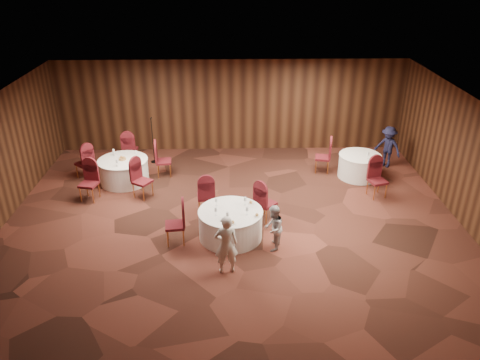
{
  "coord_description": "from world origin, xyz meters",
  "views": [
    {
      "loc": [
        -0.06,
        -10.67,
        6.49
      ],
      "look_at": [
        0.2,
        0.2,
        1.1
      ],
      "focal_mm": 35.0,
      "sensor_mm": 36.0,
      "label": 1
    }
  ],
  "objects_px": {
    "woman_b": "(273,228)",
    "man_c": "(388,147)",
    "table_left": "(124,171)",
    "table_right": "(359,166)",
    "mic_stand": "(154,150)",
    "table_main": "(231,224)",
    "woman_a": "(226,244)"
  },
  "relations": [
    {
      "from": "table_left",
      "to": "mic_stand",
      "type": "xyz_separation_m",
      "value": [
        0.71,
        1.48,
        0.08
      ]
    },
    {
      "from": "table_main",
      "to": "man_c",
      "type": "bearing_deg",
      "value": 38.69
    },
    {
      "from": "table_right",
      "to": "table_left",
      "type": "bearing_deg",
      "value": -178.52
    },
    {
      "from": "table_left",
      "to": "man_c",
      "type": "xyz_separation_m",
      "value": [
        8.42,
        0.96,
        0.32
      ]
    },
    {
      "from": "man_c",
      "to": "woman_a",
      "type": "bearing_deg",
      "value": -91.28
    },
    {
      "from": "table_left",
      "to": "table_right",
      "type": "bearing_deg",
      "value": 1.48
    },
    {
      "from": "table_right",
      "to": "woman_b",
      "type": "height_order",
      "value": "woman_b"
    },
    {
      "from": "mic_stand",
      "to": "woman_b",
      "type": "distance_m",
      "value": 6.31
    },
    {
      "from": "table_left",
      "to": "woman_b",
      "type": "xyz_separation_m",
      "value": [
        4.27,
        -3.72,
        0.2
      ]
    },
    {
      "from": "table_left",
      "to": "mic_stand",
      "type": "relative_size",
      "value": 0.96
    },
    {
      "from": "table_right",
      "to": "woman_a",
      "type": "height_order",
      "value": "woman_a"
    },
    {
      "from": "table_left",
      "to": "woman_a",
      "type": "relative_size",
      "value": 1.06
    },
    {
      "from": "mic_stand",
      "to": "woman_a",
      "type": "relative_size",
      "value": 1.1
    },
    {
      "from": "table_right",
      "to": "woman_a",
      "type": "xyz_separation_m",
      "value": [
        -4.16,
        -4.76,
        0.34
      ]
    },
    {
      "from": "table_left",
      "to": "man_c",
      "type": "relative_size",
      "value": 1.09
    },
    {
      "from": "table_left",
      "to": "table_main",
      "type": "bearing_deg",
      "value": -44.22
    },
    {
      "from": "table_left",
      "to": "man_c",
      "type": "distance_m",
      "value": 8.48
    },
    {
      "from": "mic_stand",
      "to": "woman_b",
      "type": "height_order",
      "value": "mic_stand"
    },
    {
      "from": "man_c",
      "to": "table_main",
      "type": "bearing_deg",
      "value": -99.01
    },
    {
      "from": "table_main",
      "to": "mic_stand",
      "type": "xyz_separation_m",
      "value": [
        -2.56,
        4.66,
        0.08
      ]
    },
    {
      "from": "table_left",
      "to": "mic_stand",
      "type": "distance_m",
      "value": 1.64
    },
    {
      "from": "table_main",
      "to": "woman_b",
      "type": "relative_size",
      "value": 1.38
    },
    {
      "from": "table_right",
      "to": "woman_b",
      "type": "relative_size",
      "value": 1.12
    },
    {
      "from": "table_main",
      "to": "woman_b",
      "type": "height_order",
      "value": "woman_b"
    },
    {
      "from": "woman_b",
      "to": "table_left",
      "type": "bearing_deg",
      "value": -116.89
    },
    {
      "from": "table_left",
      "to": "table_right",
      "type": "relative_size",
      "value": 1.16
    },
    {
      "from": "table_main",
      "to": "woman_b",
      "type": "distance_m",
      "value": 1.16
    },
    {
      "from": "table_main",
      "to": "woman_b",
      "type": "xyz_separation_m",
      "value": [
        1.01,
        -0.54,
        0.2
      ]
    },
    {
      "from": "table_right",
      "to": "man_c",
      "type": "bearing_deg",
      "value": 34.8
    },
    {
      "from": "woman_b",
      "to": "man_c",
      "type": "xyz_separation_m",
      "value": [
        4.15,
        4.67,
        0.11
      ]
    },
    {
      "from": "table_main",
      "to": "table_right",
      "type": "relative_size",
      "value": 1.22
    },
    {
      "from": "mic_stand",
      "to": "table_right",
      "type": "bearing_deg",
      "value": -11.05
    }
  ]
}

